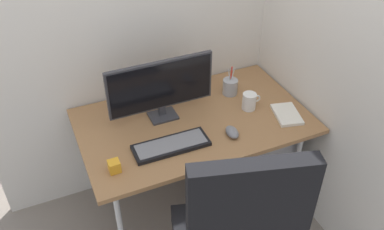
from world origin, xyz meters
TOP-DOWN VIEW (x-y plane):
  - ground_plane at (0.00, 0.00)m, footprint 8.00×8.00m
  - desk at (0.00, 0.00)m, footprint 1.31×0.78m
  - filing_cabinet at (0.38, -0.01)m, footprint 0.39×0.50m
  - monitor at (-0.15, 0.11)m, footprint 0.61×0.13m
  - keyboard at (-0.21, -0.17)m, footprint 0.41×0.15m
  - mouse at (0.13, -0.21)m, footprint 0.07×0.11m
  - pen_holder at (0.31, 0.15)m, footprint 0.09×0.09m
  - notebook at (0.51, -0.18)m, footprint 0.18×0.23m
  - coffee_mug at (0.34, -0.03)m, footprint 0.12×0.08m
  - desk_clamp_accessory at (-0.53, -0.22)m, footprint 0.06×0.06m

SIDE VIEW (x-z plane):
  - ground_plane at x=0.00m, z-range 0.00..0.00m
  - filing_cabinet at x=0.38m, z-range 0.00..0.59m
  - desk at x=0.00m, z-range 0.31..1.02m
  - notebook at x=0.51m, z-range 0.71..0.73m
  - keyboard at x=-0.21m, z-range 0.71..0.73m
  - mouse at x=0.13m, z-range 0.71..0.75m
  - desk_clamp_accessory at x=-0.53m, z-range 0.71..0.77m
  - pen_holder at x=0.31m, z-range 0.67..0.85m
  - coffee_mug at x=0.34m, z-range 0.71..0.81m
  - monitor at x=-0.15m, z-range 0.73..1.09m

